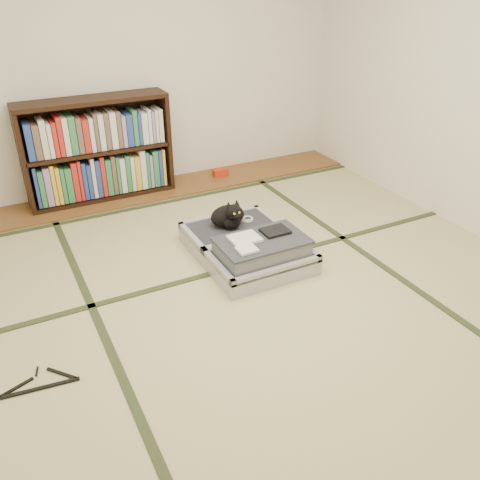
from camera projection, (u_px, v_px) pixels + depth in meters
name	position (u px, v px, depth m)	size (l,w,h in m)	color
floor	(257.00, 297.00, 3.36)	(4.50, 4.50, 0.00)	tan
wood_strip	(158.00, 190.00, 4.91)	(4.00, 0.50, 0.02)	brown
red_item	(220.00, 172.00, 5.18)	(0.15, 0.09, 0.07)	#B62D0E
room_shell	(262.00, 68.00, 2.65)	(4.50, 4.50, 4.50)	white
tatami_borders	(225.00, 262.00, 3.74)	(4.00, 4.50, 0.01)	#2D381E
bookcase	(98.00, 152.00, 4.55)	(1.31, 0.30, 0.92)	black
suitcase	(249.00, 247.00, 3.75)	(0.71, 0.95, 0.28)	#A8A8AD
cat	(229.00, 216.00, 3.90)	(0.32, 0.32, 0.25)	black
cable_coil	(247.00, 219.00, 4.04)	(0.10, 0.10, 0.02)	white
hanger	(40.00, 384.00, 2.66)	(0.41, 0.20, 0.01)	black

